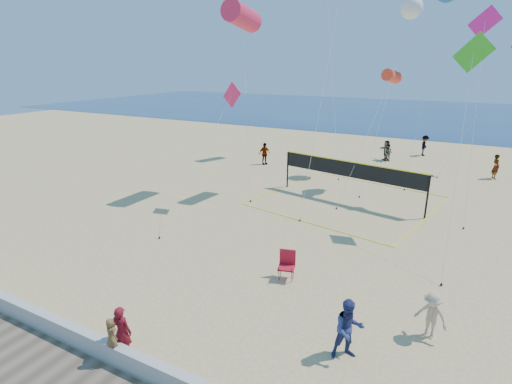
% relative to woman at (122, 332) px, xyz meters
% --- Properties ---
extents(ground, '(120.00, 120.00, 0.00)m').
position_rel_woman_xyz_m(ground, '(1.90, 2.70, -0.82)').
color(ground, '#DAC37B').
rests_on(ground, ground).
extents(ocean, '(140.00, 50.00, 0.03)m').
position_rel_woman_xyz_m(ocean, '(1.90, 64.70, -0.80)').
color(ocean, navy).
rests_on(ocean, ground).
extents(seawall, '(32.00, 0.30, 0.60)m').
position_rel_woman_xyz_m(seawall, '(1.90, -0.30, -0.52)').
color(seawall, '#BCBBB7').
rests_on(seawall, ground).
extents(woman, '(0.67, 0.52, 1.64)m').
position_rel_woman_xyz_m(woman, '(0.00, 0.00, 0.00)').
color(woman, maroon).
rests_on(woman, ground).
extents(toddler, '(0.48, 0.38, 0.86)m').
position_rel_woman_xyz_m(toddler, '(-0.01, -0.35, 0.21)').
color(toddler, brown).
rests_on(toddler, seawall).
extents(bystander_a, '(1.13, 1.09, 1.84)m').
position_rel_woman_xyz_m(bystander_a, '(5.65, 3.03, 0.10)').
color(bystander_a, navy).
rests_on(bystander_a, ground).
extents(bystander_b, '(1.11, 0.84, 1.53)m').
position_rel_woman_xyz_m(bystander_b, '(7.63, 5.08, -0.06)').
color(bystander_b, tan).
rests_on(bystander_b, ground).
extents(far_person_0, '(0.92, 1.13, 1.80)m').
position_rel_woman_xyz_m(far_person_0, '(-6.82, 22.14, 0.08)').
color(far_person_0, gray).
rests_on(far_person_0, ground).
extents(far_person_1, '(1.41, 1.55, 1.72)m').
position_rel_woman_xyz_m(far_person_1, '(1.72, 28.46, 0.04)').
color(far_person_1, gray).
rests_on(far_person_1, ground).
extents(far_person_2, '(0.68, 0.78, 1.81)m').
position_rel_woman_xyz_m(far_person_2, '(9.86, 26.24, 0.09)').
color(far_person_2, gray).
rests_on(far_person_2, ground).
extents(far_person_3, '(0.82, 0.70, 1.49)m').
position_rel_woman_xyz_m(far_person_3, '(1.98, 28.08, -0.08)').
color(far_person_3, gray).
rests_on(far_person_3, ground).
extents(far_person_4, '(0.75, 1.22, 1.84)m').
position_rel_woman_xyz_m(far_person_4, '(4.43, 31.85, 0.10)').
color(far_person_4, gray).
rests_on(far_person_4, ground).
extents(camp_chair, '(0.75, 0.88, 1.29)m').
position_rel_woman_xyz_m(camp_chair, '(2.33, 6.24, -0.16)').
color(camp_chair, '#AD1322').
rests_on(camp_chair, ground).
extents(volleyball_net, '(10.88, 10.77, 2.49)m').
position_rel_woman_xyz_m(volleyball_net, '(1.89, 16.39, 0.89)').
color(volleyball_net, black).
rests_on(volleyball_net, ground).
extents(kite_0, '(2.18, 3.17, 11.42)m').
position_rel_woman_xyz_m(kite_0, '(-4.70, 15.02, 9.77)').
color(kite_0, '#E7244B').
rests_on(kite_0, ground).
extents(kite_2, '(1.93, 6.30, 7.73)m').
position_rel_woman_xyz_m(kite_2, '(3.08, 20.01, 6.42)').
color(kite_2, '#F83C20').
rests_on(kite_2, ground).
extents(kite_3, '(1.52, 5.89, 7.12)m').
position_rel_woman_xyz_m(kite_3, '(-3.84, 11.95, 5.17)').
color(kite_3, '#EA235C').
rests_on(kite_3, ground).
extents(kite_4, '(1.71, 6.13, 9.35)m').
position_rel_woman_xyz_m(kite_4, '(7.49, 14.04, 7.23)').
color(kite_4, green).
rests_on(kite_4, ground).
extents(kite_5, '(1.66, 4.87, 10.97)m').
position_rel_woman_xyz_m(kite_5, '(7.72, 19.32, 8.74)').
color(kite_5, '#E91A94').
rests_on(kite_5, ground).
extents(kite_6, '(1.72, 8.16, 12.35)m').
position_rel_woman_xyz_m(kite_6, '(3.10, 24.62, 10.78)').
color(kite_6, white).
rests_on(kite_6, ground).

